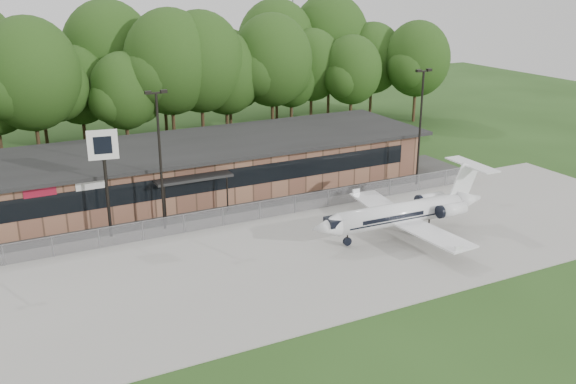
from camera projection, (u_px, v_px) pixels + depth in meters
ground at (341, 314)px, 35.32m from camera, size 160.00×160.00×0.00m
apron at (277, 259)px, 42.04m from camera, size 64.00×18.00×0.08m
parking_lot at (214, 206)px, 51.74m from camera, size 50.00×9.00×0.06m
terminal at (195, 167)px, 54.79m from camera, size 41.00×11.65×4.30m
fence at (236, 215)px, 47.70m from camera, size 46.00×0.04×1.52m
treeline at (136, 76)px, 68.29m from camera, size 72.00×12.00×15.00m
radio_mast at (293, 18)px, 81.26m from camera, size 0.20×0.20×25.00m
light_pole_mid at (160, 151)px, 45.14m from camera, size 1.55×0.30×10.23m
light_pole_right at (421, 119)px, 55.08m from camera, size 1.55×0.30×10.23m
business_jet at (405, 214)px, 45.31m from camera, size 14.18×12.61×4.78m
pole_sign at (104, 156)px, 43.73m from camera, size 2.05×0.57×7.80m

